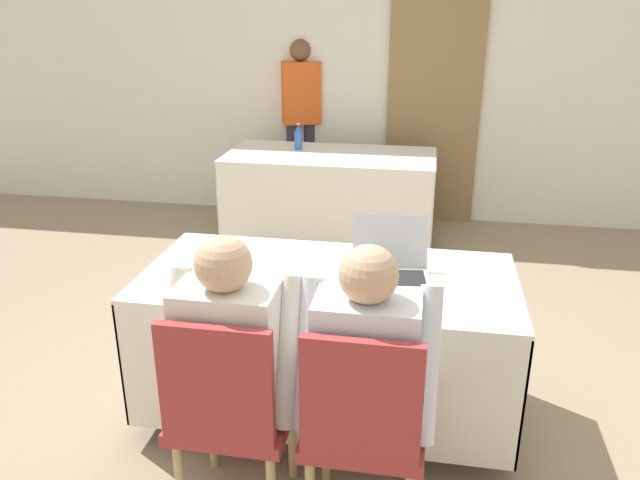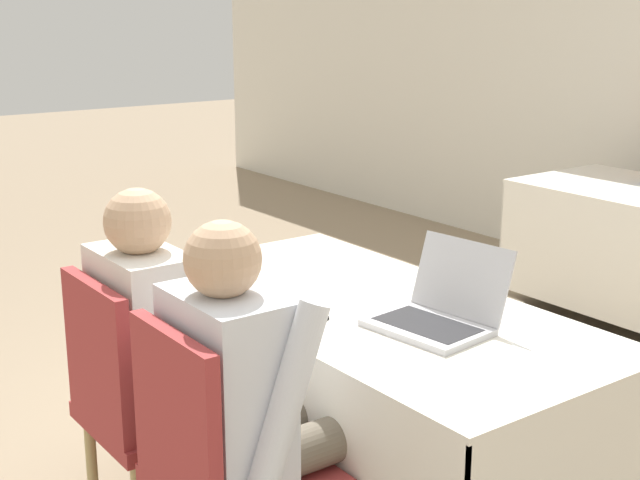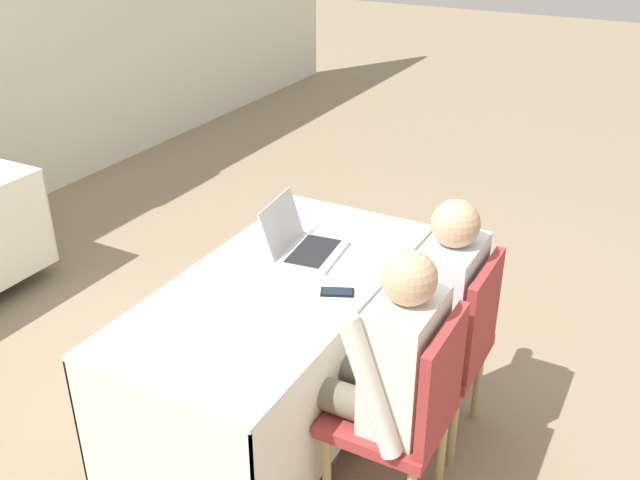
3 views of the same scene
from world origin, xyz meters
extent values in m
cube|color=white|center=(0.00, 0.00, 0.73)|extent=(1.70, 0.82, 0.02)
cube|color=white|center=(0.00, -0.41, 0.42)|extent=(1.70, 0.01, 0.61)
cube|color=white|center=(0.00, 0.41, 0.42)|extent=(1.70, 0.01, 0.61)
cube|color=white|center=(-0.84, 0.00, 0.42)|extent=(0.01, 0.82, 0.61)
cube|color=white|center=(-0.37, 1.96, 0.42)|extent=(1.70, 0.01, 0.61)
cube|color=white|center=(-1.21, 2.37, 0.42)|extent=(0.01, 0.82, 0.61)
cube|color=#B7B7BC|center=(0.28, -0.02, 0.75)|extent=(0.37, 0.28, 0.02)
cube|color=black|center=(0.28, -0.02, 0.76)|extent=(0.32, 0.21, 0.00)
cube|color=#B7B7BC|center=(0.27, 0.14, 0.87)|extent=(0.35, 0.12, 0.23)
cube|color=black|center=(0.27, 0.14, 0.87)|extent=(0.31, 0.10, 0.20)
cube|color=black|center=(0.03, -0.27, 0.74)|extent=(0.12, 0.16, 0.01)
cube|color=#192333|center=(0.03, -0.27, 0.75)|extent=(0.11, 0.14, 0.00)
cube|color=white|center=(0.65, 0.20, 0.74)|extent=(0.32, 0.36, 0.00)
cube|color=white|center=(-0.28, 0.01, 0.74)|extent=(0.31, 0.35, 0.00)
cylinder|color=tan|center=(-0.42, -0.47, 0.20)|extent=(0.04, 0.04, 0.41)
cylinder|color=tan|center=(-0.42, -0.82, 0.20)|extent=(0.04, 0.04, 0.41)
cube|color=#9E3333|center=(-0.25, -0.64, 0.43)|extent=(0.44, 0.44, 0.05)
cube|color=#9E3333|center=(-0.25, -0.84, 0.68)|extent=(0.40, 0.04, 0.45)
cube|color=#9E3333|center=(0.25, -0.64, 0.43)|extent=(0.44, 0.44, 0.05)
cube|color=#9E3333|center=(0.25, -0.84, 0.68)|extent=(0.40, 0.04, 0.45)
cylinder|color=#665B4C|center=(-0.16, -0.51, 0.52)|extent=(0.13, 0.42, 0.13)
cylinder|color=#665B4C|center=(-0.34, -0.51, 0.52)|extent=(0.13, 0.42, 0.13)
cylinder|color=#665B4C|center=(-0.16, -0.33, 0.23)|extent=(0.10, 0.10, 0.46)
cylinder|color=#665B4C|center=(-0.34, -0.33, 0.23)|extent=(0.10, 0.10, 0.46)
cube|color=silver|center=(-0.25, -0.69, 0.72)|extent=(0.36, 0.22, 0.52)
cylinder|color=silver|center=(-0.04, -0.65, 0.73)|extent=(0.08, 0.26, 0.54)
cylinder|color=silver|center=(-0.46, -0.65, 0.73)|extent=(0.08, 0.26, 0.54)
sphere|color=tan|center=(-0.25, -0.69, 1.07)|extent=(0.20, 0.20, 0.20)
cylinder|color=#665B4C|center=(0.34, -0.51, 0.52)|extent=(0.13, 0.42, 0.13)
cylinder|color=#665B4C|center=(0.16, -0.51, 0.52)|extent=(0.13, 0.42, 0.13)
cube|color=silver|center=(0.25, -0.69, 0.72)|extent=(0.36, 0.22, 0.52)
cylinder|color=silver|center=(0.46, -0.65, 0.73)|extent=(0.08, 0.26, 0.54)
cylinder|color=silver|center=(0.04, -0.65, 0.73)|extent=(0.08, 0.26, 0.54)
sphere|color=tan|center=(0.25, -0.69, 1.07)|extent=(0.20, 0.20, 0.20)
camera|label=1|loc=(0.42, -2.55, 1.90)|focal=35.00mm
camera|label=2|loc=(2.12, -1.76, 1.69)|focal=50.00mm
camera|label=3|loc=(-2.28, -1.43, 2.30)|focal=40.00mm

